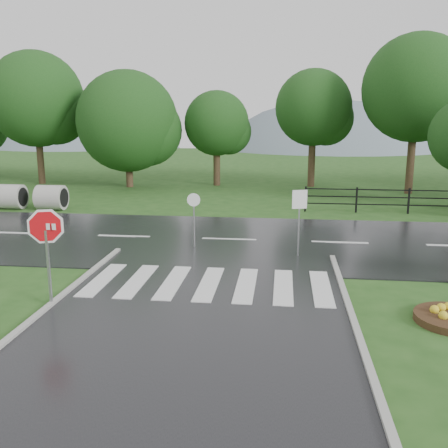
# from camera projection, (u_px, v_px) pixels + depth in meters

# --- Properties ---
(ground) EXTENTS (120.00, 120.00, 0.00)m
(ground) POSITION_uv_depth(u_px,v_px,m) (167.00, 381.00, 8.67)
(ground) COLOR #244E1A
(ground) RESTS_ON ground
(main_road) EXTENTS (90.00, 8.00, 0.04)m
(main_road) POSITION_uv_depth(u_px,v_px,m) (229.00, 240.00, 18.37)
(main_road) COLOR black
(main_road) RESTS_ON ground
(crosswalk) EXTENTS (6.50, 2.80, 0.02)m
(crosswalk) POSITION_uv_depth(u_px,v_px,m) (209.00, 283.00, 13.51)
(crosswalk) COLOR silver
(crosswalk) RESTS_ON ground
(fence_west) EXTENTS (9.58, 0.08, 1.20)m
(fence_west) POSITION_uv_depth(u_px,v_px,m) (409.00, 198.00, 23.14)
(fence_west) COLOR black
(fence_west) RESTS_ON ground
(hills) EXTENTS (102.00, 48.00, 48.00)m
(hills) POSITION_uv_depth(u_px,v_px,m) (292.00, 251.00, 74.65)
(hills) COLOR slate
(hills) RESTS_ON ground
(treeline) EXTENTS (83.20, 5.20, 10.00)m
(treeline) POSITION_uv_depth(u_px,v_px,m) (268.00, 187.00, 31.83)
(treeline) COLOR #153D13
(treeline) RESTS_ON ground
(stop_sign) EXTENTS (1.07, 0.40, 2.55)m
(stop_sign) POSITION_uv_depth(u_px,v_px,m) (46.00, 235.00, 11.70)
(stop_sign) COLOR #939399
(stop_sign) RESTS_ON ground
(reg_sign_small) EXTENTS (0.48, 0.17, 2.21)m
(reg_sign_small) POSITION_uv_depth(u_px,v_px,m) (299.00, 210.00, 15.85)
(reg_sign_small) COLOR #939399
(reg_sign_small) RESTS_ON ground
(reg_sign_round) EXTENTS (0.45, 0.08, 1.93)m
(reg_sign_round) POSITION_uv_depth(u_px,v_px,m) (194.00, 213.00, 17.00)
(reg_sign_round) COLOR #939399
(reg_sign_round) RESTS_ON ground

